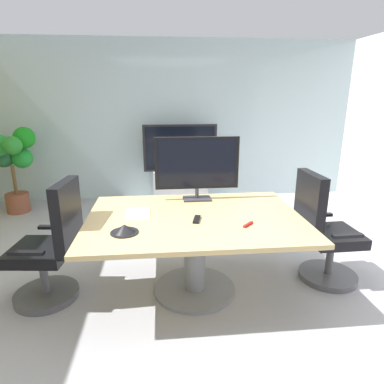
# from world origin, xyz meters

# --- Properties ---
(ground_plane) EXTENTS (7.20, 7.20, 0.00)m
(ground_plane) POSITION_xyz_m (0.00, 0.00, 0.00)
(ground_plane) COLOR #99999E
(wall_back_glass_partition) EXTENTS (6.20, 0.10, 2.64)m
(wall_back_glass_partition) POSITION_xyz_m (0.00, 2.88, 1.32)
(wall_back_glass_partition) COLOR #9EB2B7
(wall_back_glass_partition) RESTS_ON ground
(conference_table) EXTENTS (1.88, 1.32, 0.74)m
(conference_table) POSITION_xyz_m (0.04, -0.12, 0.56)
(conference_table) COLOR tan
(conference_table) RESTS_ON ground
(office_chair_left) EXTENTS (0.62, 0.60, 1.09)m
(office_chair_left) POSITION_xyz_m (-1.21, -0.13, 0.46)
(office_chair_left) COLOR #4C4C51
(office_chair_left) RESTS_ON ground
(office_chair_right) EXTENTS (0.60, 0.58, 1.09)m
(office_chair_right) POSITION_xyz_m (1.30, -0.05, 0.46)
(office_chair_right) COLOR #4C4C51
(office_chair_right) RESTS_ON ground
(tv_monitor) EXTENTS (0.84, 0.18, 0.64)m
(tv_monitor) POSITION_xyz_m (0.12, 0.37, 1.10)
(tv_monitor) COLOR #333338
(tv_monitor) RESTS_ON conference_table
(wall_display_unit) EXTENTS (1.20, 0.36, 1.31)m
(wall_display_unit) POSITION_xyz_m (0.08, 2.52, 0.44)
(wall_display_unit) COLOR #B7BABC
(wall_display_unit) RESTS_ON ground
(potted_plant) EXTENTS (0.70, 0.63, 1.31)m
(potted_plant) POSITION_xyz_m (-2.47, 2.30, 0.83)
(potted_plant) COLOR brown
(potted_plant) RESTS_ON ground
(conference_phone) EXTENTS (0.22, 0.22, 0.07)m
(conference_phone) POSITION_xyz_m (-0.54, -0.42, 0.77)
(conference_phone) COLOR black
(conference_phone) RESTS_ON conference_table
(remote_control) EXTENTS (0.09, 0.18, 0.02)m
(remote_control) POSITION_xyz_m (0.05, -0.22, 0.75)
(remote_control) COLOR black
(remote_control) RESTS_ON conference_table
(whiteboard_marker) EXTENTS (0.11, 0.11, 0.02)m
(whiteboard_marker) POSITION_xyz_m (0.46, -0.37, 0.75)
(whiteboard_marker) COLOR red
(whiteboard_marker) RESTS_ON conference_table
(paper_notepad) EXTENTS (0.21, 0.30, 0.01)m
(paper_notepad) POSITION_xyz_m (-0.46, -0.02, 0.74)
(paper_notepad) COLOR white
(paper_notepad) RESTS_ON conference_table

